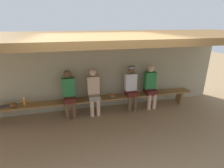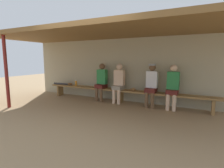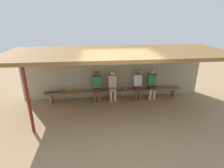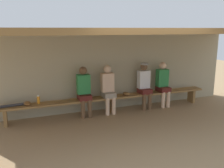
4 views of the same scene
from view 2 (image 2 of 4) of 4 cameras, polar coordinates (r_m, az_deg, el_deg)
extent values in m
plane|color=#9E7F59|center=(4.78, -4.87, -10.18)|extent=(24.00, 24.00, 0.00)
cube|color=tan|center=(6.33, 4.65, 4.51)|extent=(8.00, 0.20, 2.20)
cube|color=brown|center=(5.20, -0.93, 16.55)|extent=(8.00, 2.80, 0.12)
cylinder|color=maroon|center=(6.25, -31.02, 3.31)|extent=(0.10, 0.10, 2.20)
cube|color=olive|center=(6.00, 2.93, -2.08)|extent=(6.00, 0.36, 0.05)
cube|color=olive|center=(7.58, -16.42, -2.01)|extent=(0.08, 0.29, 0.41)
cube|color=olive|center=(6.05, 2.91, -4.22)|extent=(0.08, 0.29, 0.41)
cube|color=olive|center=(5.56, 29.93, -6.45)|extent=(0.08, 0.29, 0.41)
cube|color=#591E19|center=(5.63, 12.52, -1.97)|extent=(0.32, 0.40, 0.14)
cylinder|color=brown|center=(5.56, 11.10, -5.11)|extent=(0.11, 0.11, 0.48)
cylinder|color=brown|center=(5.52, 12.91, -5.27)|extent=(0.11, 0.11, 0.48)
cube|color=white|center=(5.66, 12.82, 1.45)|extent=(0.34, 0.20, 0.52)
sphere|color=brown|center=(5.63, 12.94, 5.19)|extent=(0.21, 0.21, 0.21)
cylinder|color=gray|center=(5.59, 12.87, 6.10)|extent=(0.21, 0.21, 0.05)
cube|color=#591E19|center=(6.32, -3.55, -0.69)|extent=(0.32, 0.40, 0.14)
cylinder|color=brown|center=(6.29, -4.98, -3.44)|extent=(0.11, 0.11, 0.48)
cylinder|color=brown|center=(6.19, -3.56, -3.60)|extent=(0.11, 0.11, 0.48)
cube|color=#2D8442|center=(6.35, -3.21, 2.36)|extent=(0.34, 0.20, 0.52)
sphere|color=brown|center=(6.32, -3.23, 5.69)|extent=(0.21, 0.21, 0.21)
cube|color=#591E19|center=(5.51, 18.90, -2.44)|extent=(0.32, 0.40, 0.14)
cylinder|color=beige|center=(5.43, 17.57, -5.67)|extent=(0.11, 0.11, 0.48)
cylinder|color=beige|center=(5.40, 19.46, -5.82)|extent=(0.11, 0.11, 0.48)
cube|color=#2D8442|center=(5.54, 19.18, 1.06)|extent=(0.34, 0.20, 0.52)
sphere|color=beige|center=(5.51, 19.36, 4.88)|extent=(0.21, 0.21, 0.21)
cube|color=gray|center=(6.01, 2.06, -1.15)|extent=(0.32, 0.40, 0.14)
cylinder|color=beige|center=(5.96, 0.61, -4.06)|extent=(0.11, 0.11, 0.48)
cylinder|color=beige|center=(5.88, 2.18, -4.22)|extent=(0.11, 0.11, 0.48)
cube|color=beige|center=(6.03, 2.40, 2.06)|extent=(0.34, 0.20, 0.52)
sphere|color=beige|center=(6.01, 2.42, 5.57)|extent=(0.21, 0.21, 0.21)
cylinder|color=orange|center=(7.03, -11.58, 0.27)|extent=(0.07, 0.07, 0.19)
cylinder|color=white|center=(7.02, -11.60, 1.13)|extent=(0.05, 0.05, 0.02)
ellipsoid|color=olive|center=(5.80, 6.84, -1.78)|extent=(0.22, 0.27, 0.09)
ellipsoid|color=brown|center=(7.19, -13.42, -0.02)|extent=(0.22, 0.27, 0.09)
cylinder|color=#333338|center=(7.43, -15.67, 0.07)|extent=(0.84, 0.16, 0.07)
camera|label=1|loc=(3.35, -50.10, 23.68)|focal=27.65mm
camera|label=3|loc=(4.23, -94.98, 27.49)|focal=28.36mm
camera|label=4|loc=(4.92, -73.73, 11.69)|focal=39.53mm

